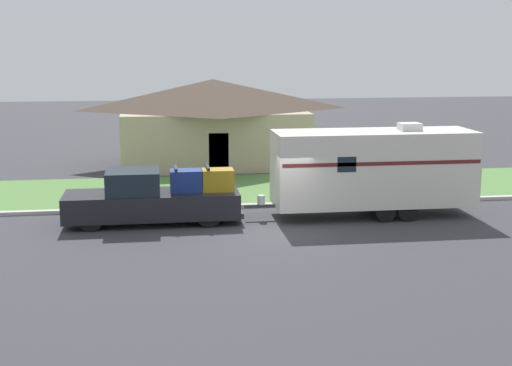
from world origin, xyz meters
TOP-DOWN VIEW (x-y plane):
  - ground_plane at (0.00, 0.00)m, footprint 120.00×120.00m
  - curb_strip at (0.00, 3.75)m, footprint 80.00×0.30m
  - lawn_strip at (0.00, 7.40)m, footprint 80.00×7.00m
  - house_across_street at (-1.18, 14.53)m, footprint 10.55×7.00m
  - pickup_truck at (-4.45, 1.72)m, footprint 6.47×2.08m
  - travel_trailer at (3.88, 1.72)m, footprint 8.76×2.36m
  - mailbox at (2.72, 4.87)m, footprint 0.48×0.20m

SIDE VIEW (x-z plane):
  - ground_plane at x=0.00m, z-range 0.00..0.00m
  - lawn_strip at x=0.00m, z-range 0.00..0.03m
  - curb_strip at x=0.00m, z-range 0.00..0.14m
  - pickup_truck at x=-4.45m, z-range -0.12..1.96m
  - mailbox at x=2.72m, z-range 0.36..1.69m
  - travel_trailer at x=3.88m, z-range 0.08..3.64m
  - house_across_street at x=-1.18m, z-range 0.08..4.71m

